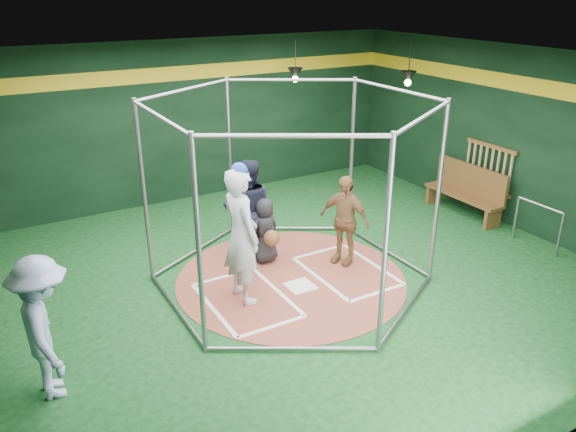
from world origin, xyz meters
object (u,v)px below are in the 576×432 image
dugout_bench (467,189)px  visitor_leopard (344,220)px  batter_figure (241,234)px  umpire (248,209)px

dugout_bench → visitor_leopard: bearing=-171.2°
batter_figure → dugout_bench: size_ratio=1.19×
batter_figure → dugout_bench: 5.67m
visitor_leopard → umpire: bearing=-153.6°
umpire → visitor_leopard: bearing=163.4°
batter_figure → visitor_leopard: 2.09m
umpire → dugout_bench: 4.89m
batter_figure → visitor_leopard: bearing=6.8°
visitor_leopard → umpire: size_ratio=0.88×
umpire → batter_figure: bearing=81.3°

